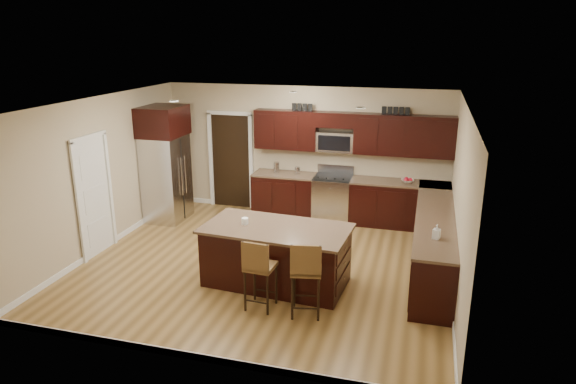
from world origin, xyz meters
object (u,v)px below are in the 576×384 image
(refrigerator, at_px, (165,163))
(island, at_px, (276,257))
(range, at_px, (333,198))
(stool_right, at_px, (306,270))
(stool_mid, at_px, (259,267))

(refrigerator, bearing_deg, island, -35.86)
(range, xyz_separation_m, stool_right, (0.36, -3.87, 0.21))
(range, xyz_separation_m, stool_mid, (-0.31, -3.87, 0.18))
(stool_mid, distance_m, refrigerator, 4.28)
(stool_mid, bearing_deg, island, 93.83)
(stool_right, distance_m, refrigerator, 4.77)
(range, height_order, refrigerator, refrigerator)
(island, xyz_separation_m, stool_mid, (-0.00, -0.84, 0.22))
(island, distance_m, stool_right, 1.11)
(island, bearing_deg, stool_mid, -85.91)
(stool_mid, xyz_separation_m, stool_right, (0.67, -0.00, 0.03))
(range, distance_m, stool_mid, 3.88)
(stool_right, bearing_deg, stool_mid, 169.23)
(stool_right, relative_size, refrigerator, 0.47)
(island, height_order, stool_right, stool_right)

